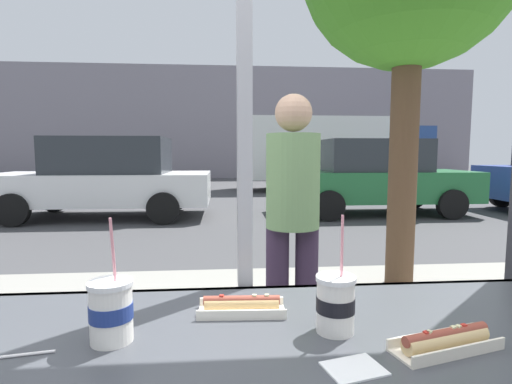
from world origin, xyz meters
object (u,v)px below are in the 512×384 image
(box_truck, at_px, (330,150))
(soda_cup_left, at_px, (111,310))
(pedestrian, at_px, (293,212))
(hotdog_tray_near, at_px, (446,340))
(soda_cup_right, at_px, (335,303))
(parked_car_white, at_px, (106,177))
(parked_car_green, at_px, (375,177))
(hotdog_tray_far, at_px, (242,305))

(box_truck, bearing_deg, soda_cup_left, -107.36)
(pedestrian, bearing_deg, soda_cup_left, -116.52)
(hotdog_tray_near, bearing_deg, soda_cup_left, 172.14)
(soda_cup_right, bearing_deg, soda_cup_left, -179.50)
(parked_car_white, distance_m, parked_car_green, 5.99)
(box_truck, bearing_deg, hotdog_tray_far, -106.28)
(soda_cup_right, bearing_deg, hotdog_tray_far, 149.65)
(parked_car_green, bearing_deg, soda_cup_right, -112.24)
(pedestrian, bearing_deg, parked_car_green, 64.57)
(soda_cup_right, relative_size, box_truck, 0.04)
(parked_car_white, height_order, pedestrian, pedestrian)
(soda_cup_right, bearing_deg, hotdog_tray_near, -26.24)
(parked_car_white, bearing_deg, parked_car_green, -0.00)
(soda_cup_left, height_order, box_truck, box_truck)
(soda_cup_left, relative_size, pedestrian, 0.19)
(soda_cup_right, relative_size, hotdog_tray_near, 1.09)
(soda_cup_left, bearing_deg, box_truck, 72.64)
(soda_cup_left, relative_size, parked_car_white, 0.07)
(soda_cup_left, bearing_deg, parked_car_white, 106.27)
(soda_cup_right, height_order, box_truck, box_truck)
(soda_cup_right, distance_m, hotdog_tray_far, 0.27)
(hotdog_tray_near, xyz_separation_m, pedestrian, (-0.10, 1.48, 0.07))
(hotdog_tray_near, height_order, pedestrian, pedestrian)
(hotdog_tray_far, bearing_deg, soda_cup_right, -30.35)
(hotdog_tray_far, xyz_separation_m, parked_car_green, (3.41, 7.63, -0.12))
(parked_car_white, bearing_deg, hotdog_tray_near, -68.86)
(hotdog_tray_far, bearing_deg, soda_cup_left, -156.34)
(parked_car_white, xyz_separation_m, box_truck, (6.49, 5.74, 0.62))
(hotdog_tray_near, distance_m, hotdog_tray_far, 0.52)
(hotdog_tray_near, xyz_separation_m, box_truck, (3.45, 13.62, 0.51))
(soda_cup_left, bearing_deg, hotdog_tray_far, 23.66)
(parked_car_white, height_order, box_truck, box_truck)
(soda_cup_right, distance_m, parked_car_white, 8.26)
(parked_car_white, relative_size, parked_car_green, 1.07)
(soda_cup_left, xyz_separation_m, parked_car_white, (-2.27, 7.77, -0.17))
(soda_cup_right, xyz_separation_m, pedestrian, (0.13, 1.36, 0.02))
(soda_cup_left, xyz_separation_m, box_truck, (4.22, 13.51, 0.46))
(box_truck, relative_size, pedestrian, 4.28)
(box_truck, bearing_deg, pedestrian, -106.26)
(parked_car_green, bearing_deg, hotdog_tray_near, -110.51)
(soda_cup_right, height_order, hotdog_tray_near, soda_cup_right)
(hotdog_tray_far, relative_size, parked_car_white, 0.05)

